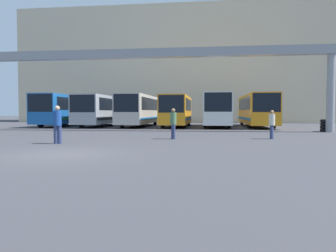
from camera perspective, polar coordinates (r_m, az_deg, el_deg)
ground_plane at (r=12.57m, az=-18.11°, el=-4.74°), size 200.00×200.00×0.00m
building_backdrop at (r=52.68m, az=1.32°, el=9.96°), size 46.16×12.00×16.78m
overhead_gantry at (r=27.05m, az=-4.38°, el=11.05°), size 29.56×0.80×6.60m
bus_slot_0 at (r=36.91m, az=-17.68°, el=2.92°), size 2.62×10.08×3.29m
bus_slot_1 at (r=36.31m, az=-11.19°, el=2.92°), size 2.61×12.01×3.20m
bus_slot_2 at (r=35.29m, az=-4.89°, el=3.02°), size 2.50×12.11×3.25m
bus_slot_3 at (r=33.64m, az=1.53°, el=2.92°), size 2.48×10.05×3.13m
bus_slot_4 at (r=34.09m, az=8.46°, el=3.08°), size 2.59×11.26×3.32m
bus_slot_5 at (r=34.95m, az=15.12°, el=2.94°), size 2.56×12.33×3.25m
pedestrian_mid_right at (r=19.61m, az=17.63°, el=0.38°), size 0.34×0.34×1.64m
pedestrian_near_right at (r=16.78m, az=-18.69°, el=0.40°), size 0.38×0.38×1.85m
pedestrian_far_center at (r=18.64m, az=0.92°, el=0.56°), size 0.36×0.36×1.75m
tire_stack at (r=28.40m, az=25.96°, el=0.08°), size 1.04×1.04×0.96m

